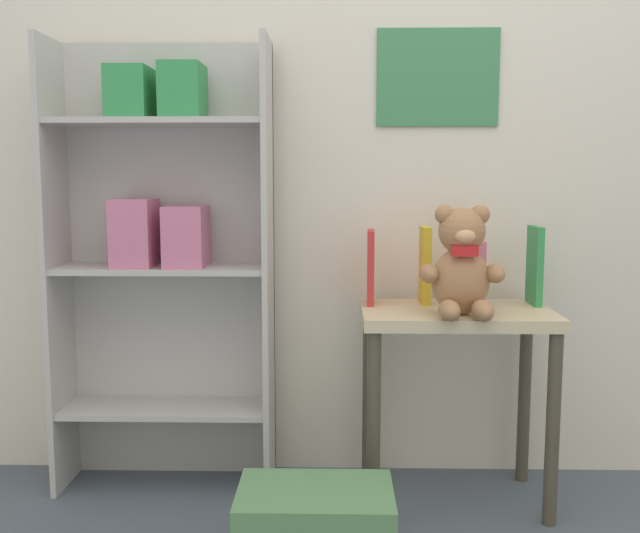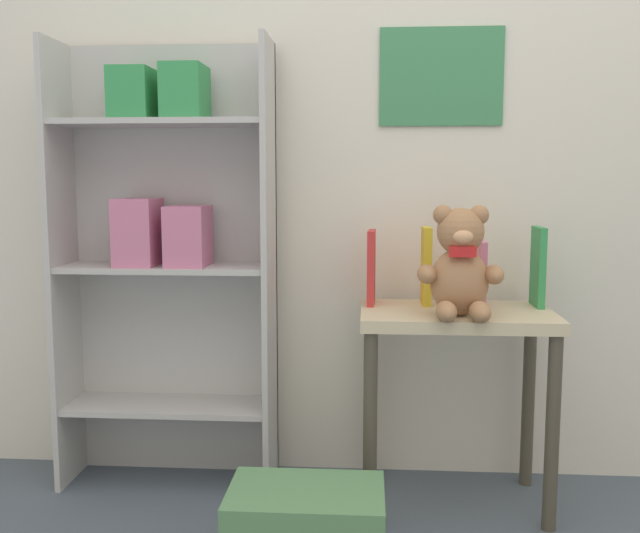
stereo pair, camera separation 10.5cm
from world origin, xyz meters
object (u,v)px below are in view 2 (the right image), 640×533
object	(u,v)px
bookshelf_side	(168,240)
book_standing_green	(538,267)
storage_bin	(306,532)
book_standing_pink	(481,273)
book_standing_red	(371,267)
book_standing_yellow	(426,266)
display_table	(456,348)
teddy_bear	(460,266)

from	to	relation	value
bookshelf_side	book_standing_green	bearing A→B (deg)	-2.02
book_standing_green	storage_bin	distance (m)	1.05
book_standing_pink	storage_bin	world-z (taller)	book_standing_pink
book_standing_red	book_standing_pink	xyz separation A→B (m)	(0.34, 0.00, -0.02)
bookshelf_side	book_standing_red	distance (m)	0.66
book_standing_yellow	book_standing_green	xyz separation A→B (m)	(0.34, -0.00, 0.00)
bookshelf_side	book_standing_red	size ratio (longest dim) A/B	6.15
book_standing_green	book_standing_yellow	bearing A→B (deg)	179.82
book_standing_red	storage_bin	distance (m)	0.82
bookshelf_side	book_standing_pink	size ratio (longest dim) A/B	7.12
display_table	storage_bin	distance (m)	0.71
teddy_bear	book_standing_pink	size ratio (longest dim) A/B	1.59
display_table	book_standing_green	bearing A→B (deg)	19.54
book_standing_yellow	teddy_bear	bearing A→B (deg)	-68.38
display_table	storage_bin	size ratio (longest dim) A/B	1.54
bookshelf_side	storage_bin	bearing A→B (deg)	-48.48
bookshelf_side	display_table	bearing A→B (deg)	-8.22
display_table	book_standing_pink	bearing A→B (deg)	48.59
book_standing_pink	storage_bin	distance (m)	0.94
display_table	book_standing_red	xyz separation A→B (m)	(-0.26, 0.09, 0.23)
display_table	book_standing_pink	size ratio (longest dim) A/B	3.02
book_standing_yellow	display_table	bearing A→B (deg)	-49.02
display_table	book_standing_green	world-z (taller)	book_standing_green
teddy_bear	book_standing_yellow	xyz separation A→B (m)	(-0.08, 0.19, -0.02)
display_table	book_standing_pink	distance (m)	0.25
teddy_bear	book_standing_pink	xyz separation A→B (m)	(0.09, 0.19, -0.04)
display_table	book_standing_pink	world-z (taller)	book_standing_pink
bookshelf_side	display_table	distance (m)	0.97
book_standing_pink	teddy_bear	bearing A→B (deg)	-112.20
book_standing_red	book_standing_yellow	size ratio (longest dim) A/B	0.96
display_table	teddy_bear	bearing A→B (deg)	-92.85
book_standing_yellow	storage_bin	world-z (taller)	book_standing_yellow
book_standing_red	book_standing_pink	bearing A→B (deg)	3.29
storage_bin	book_standing_red	bearing A→B (deg)	73.01
book_standing_yellow	storage_bin	xyz separation A→B (m)	(-0.33, -0.52, -0.61)
book_standing_red	book_standing_green	world-z (taller)	book_standing_green
book_standing_green	book_standing_red	bearing A→B (deg)	-179.78
bookshelf_side	book_standing_pink	xyz separation A→B (m)	(1.00, -0.04, -0.09)
teddy_bear	book_standing_red	bearing A→B (deg)	143.02
book_standing_yellow	book_standing_pink	size ratio (longest dim) A/B	1.21
display_table	book_standing_yellow	distance (m)	0.27
bookshelf_side	teddy_bear	world-z (taller)	bookshelf_side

